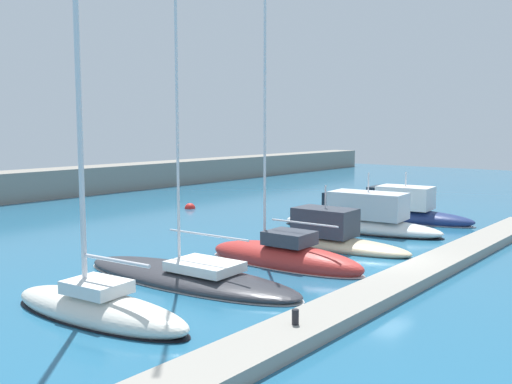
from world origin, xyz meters
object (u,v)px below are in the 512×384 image
sailboat_charcoal_second (188,275)px  motorboat_navy_sixth (399,211)px  motorboat_white_fifth (361,219)px  sailboat_ivory_nearest (98,306)px  motorboat_sand_fourth (330,236)px  mooring_buoy_red (190,209)px  sailboat_red_third (284,257)px  dock_bollard (295,317)px

sailboat_charcoal_second → motorboat_navy_sixth: sailboat_charcoal_second is taller
sailboat_charcoal_second → motorboat_white_fifth: 14.00m
sailboat_ivory_nearest → sailboat_charcoal_second: 4.95m
sailboat_charcoal_second → motorboat_sand_fourth: size_ratio=2.68×
motorboat_white_fifth → mooring_buoy_red: (0.27, 14.13, -0.66)m
sailboat_red_third → mooring_buoy_red: 18.32m
sailboat_red_third → dock_bollard: sailboat_red_third is taller
sailboat_ivory_nearest → motorboat_sand_fourth: size_ratio=1.50×
sailboat_red_third → motorboat_sand_fourth: (4.38, 0.37, 0.20)m
sailboat_charcoal_second → motorboat_white_fifth: (13.99, 0.07, 0.40)m
mooring_buoy_red → dock_bollard: 26.85m
sailboat_charcoal_second → dock_bollard: sailboat_charcoal_second is taller
sailboat_ivory_nearest → sailboat_red_third: (9.41, -0.40, -0.03)m
dock_bollard → mooring_buoy_red: bearing=51.5°
motorboat_navy_sixth → sailboat_red_third: bearing=89.8°
sailboat_ivory_nearest → sailboat_charcoal_second: sailboat_charcoal_second is taller
sailboat_red_third → mooring_buoy_red: bearing=-33.9°
sailboat_charcoal_second → mooring_buoy_red: (14.26, 14.21, -0.26)m
motorboat_navy_sixth → motorboat_sand_fourth: bearing=89.9°
sailboat_ivory_nearest → motorboat_navy_sixth: size_ratio=1.25×
sailboat_red_third → motorboat_sand_fourth: bearing=-87.0°
sailboat_charcoal_second → motorboat_sand_fourth: 8.99m
sailboat_charcoal_second → motorboat_white_fifth: bearing=-93.0°
motorboat_sand_fourth → motorboat_navy_sixth: (9.74, 0.89, 0.05)m
mooring_buoy_red → dock_bollard: (-16.71, -21.00, 0.65)m
motorboat_navy_sixth → mooring_buoy_red: 14.95m
sailboat_red_third → motorboat_white_fifth: bearing=-83.5°
sailboat_red_third → motorboat_white_fifth: sailboat_red_third is taller
sailboat_ivory_nearest → sailboat_red_third: sailboat_red_third is taller
sailboat_ivory_nearest → sailboat_red_third: bearing=-98.2°
sailboat_charcoal_second → dock_bollard: bearing=156.9°
sailboat_red_third → motorboat_white_fifth: (9.44, 1.40, 0.31)m
sailboat_ivory_nearest → dock_bollard: (2.40, -5.87, 0.26)m
sailboat_red_third → motorboat_sand_fourth: 4.40m
sailboat_charcoal_second → mooring_buoy_red: size_ratio=27.88×
sailboat_ivory_nearest → motorboat_navy_sixth: sailboat_ivory_nearest is taller
motorboat_white_fifth → mooring_buoy_red: size_ratio=12.62×
mooring_buoy_red → dock_bollard: bearing=-128.5°
motorboat_sand_fourth → motorboat_navy_sixth: 9.79m
motorboat_white_fifth → motorboat_navy_sixth: (4.68, -0.14, -0.05)m
motorboat_sand_fourth → mooring_buoy_red: size_ratio=10.41×
sailboat_red_third → mooring_buoy_red: sailboat_red_third is taller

